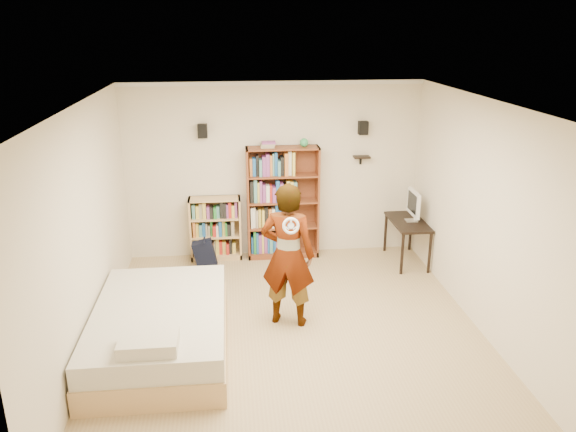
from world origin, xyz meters
name	(u,v)px	position (x,y,z in m)	size (l,w,h in m)	color
ground	(292,332)	(0.00, 0.00, 0.00)	(4.50, 5.00, 0.01)	tan
room_shell	(292,190)	(0.00, 0.00, 1.76)	(4.52, 5.02, 2.71)	beige
crown_molding	(292,107)	(0.00, 0.00, 2.67)	(4.50, 5.00, 0.06)	silver
speaker_left	(203,131)	(-1.05, 2.40, 2.00)	(0.14, 0.12, 0.20)	black
speaker_right	(363,128)	(1.35, 2.40, 2.00)	(0.14, 0.12, 0.20)	black
wall_shelf	(362,157)	(1.35, 2.41, 1.55)	(0.25, 0.16, 0.03)	black
tall_bookshelf	(283,203)	(0.12, 2.34, 0.87)	(1.10, 0.32, 1.74)	brown
low_bookshelf	(216,228)	(-0.92, 2.35, 0.49)	(0.78, 0.29, 0.98)	tan
computer_desk	(407,241)	(1.99, 1.91, 0.33)	(0.48, 0.97, 0.66)	black
imac	(412,206)	(2.03, 1.90, 0.90)	(0.09, 0.47, 0.47)	white
daybed	(160,324)	(-1.50, -0.22, 0.33)	(1.45, 2.24, 0.66)	beige
person	(288,255)	(-0.02, 0.25, 0.89)	(0.65, 0.42, 1.78)	black
wii_wheel	(291,226)	(-0.02, -0.08, 1.38)	(0.19, 0.19, 0.03)	white
navy_bag	(205,254)	(-1.09, 2.00, 0.22)	(0.33, 0.21, 0.44)	black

